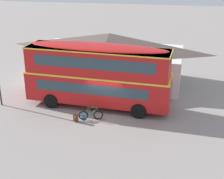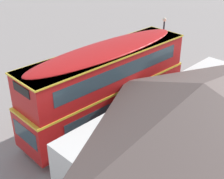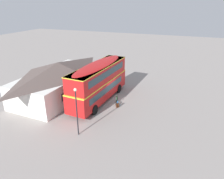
% 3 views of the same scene
% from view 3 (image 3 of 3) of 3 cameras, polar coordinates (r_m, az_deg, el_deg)
% --- Properties ---
extents(ground_plane, '(120.00, 120.00, 0.00)m').
position_cam_3_polar(ground_plane, '(26.19, -0.86, -2.69)').
color(ground_plane, gray).
extents(double_decker_bus, '(10.90, 3.26, 4.79)m').
position_cam_3_polar(double_decker_bus, '(24.92, -3.62, 2.50)').
color(double_decker_bus, black).
rests_on(double_decker_bus, ground).
extents(touring_bicycle, '(1.68, 0.72, 1.00)m').
position_cam_3_polar(touring_bicycle, '(24.94, 1.32, -3.12)').
color(touring_bicycle, black).
rests_on(touring_bicycle, ground).
extents(backpack_on_ground, '(0.37, 0.36, 0.53)m').
position_cam_3_polar(backpack_on_ground, '(24.09, 1.57, -4.37)').
color(backpack_on_ground, '#592D19').
rests_on(backpack_on_ground, ground).
extents(water_bottle_blue_sports, '(0.07, 0.07, 0.23)m').
position_cam_3_polar(water_bottle_blue_sports, '(24.66, 2.15, -4.14)').
color(water_bottle_blue_sports, '#338CBF').
rests_on(water_bottle_blue_sports, ground).
extents(pub_building, '(13.32, 6.93, 4.40)m').
position_cam_3_polar(pub_building, '(27.57, -14.38, 2.96)').
color(pub_building, silver).
rests_on(pub_building, ground).
extents(street_lamp, '(0.28, 0.28, 4.65)m').
position_cam_3_polar(street_lamp, '(18.38, -9.80, -4.78)').
color(street_lamp, black).
rests_on(street_lamp, ground).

